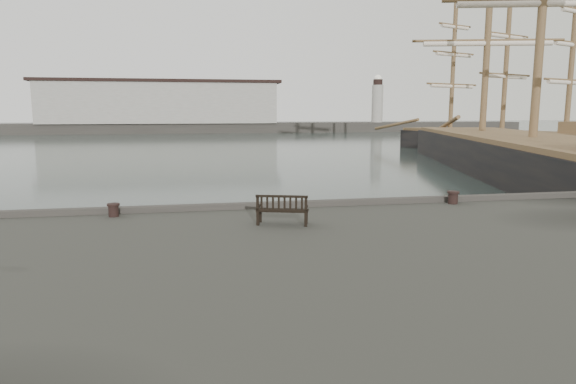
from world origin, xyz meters
name	(u,v)px	position (x,y,z in m)	size (l,w,h in m)	color
ground	(266,255)	(0.00, 0.00, 0.00)	(400.00, 400.00, 0.00)	black
breakwater	(178,112)	(-4.56, 92.00, 4.30)	(140.00, 9.50, 12.20)	#383530
bench	(282,215)	(0.07, -2.57, 1.81)	(1.46, 0.86, 0.79)	black
bollard_left	(114,210)	(-4.52, -0.64, 1.75)	(0.36, 0.36, 0.38)	black
bollard_right	(453,198)	(6.09, -0.57, 1.76)	(0.39, 0.39, 0.41)	black
tall_ship_main	(531,166)	(20.94, 15.98, 0.78)	(18.44, 41.88, 30.86)	black
tall_ship_far	(501,146)	(30.79, 34.64, 0.72)	(14.26, 25.04, 21.30)	black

